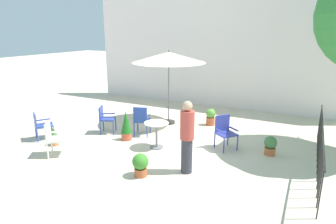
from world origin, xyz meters
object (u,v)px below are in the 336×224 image
Objects in this scene: patio_chair_2 at (54,137)px; standing_person at (187,137)px; patio_chair_1 at (105,117)px; potted_plant_2 at (54,135)px; patio_umbrella_0 at (169,58)px; potted_plant_1 at (270,145)px; potted_plant_0 at (211,117)px; cafe_table_0 at (156,130)px; potted_plant_4 at (126,126)px; patio_chair_0 at (141,119)px; patio_chair_3 at (225,130)px; patio_chair_4 at (41,124)px; potted_plant_3 at (140,164)px.

patio_chair_2 is 3.54m from standing_person.
potted_plant_2 is (-0.65, -1.50, -0.21)m from patio_chair_1.
patio_umbrella_0 is 4.98× the size of potted_plant_1.
potted_plant_0 is at bearing 99.84° from standing_person.
potted_plant_4 is (-1.11, 0.14, -0.07)m from cafe_table_0.
potted_plant_1 is 0.30× the size of standing_person.
potted_plant_2 is (-1.82, -1.79, -0.25)m from patio_chair_0.
potted_plant_1 is at bearing 4.43° from patio_chair_0.
patio_chair_3 is 5.42m from patio_chair_4.
potted_plant_4 reaches higher than potted_plant_1.
patio_chair_0 is 1.04× the size of patio_chair_2.
potted_plant_0 is at bearing 39.37° from patio_chair_1.
patio_chair_2 is at bearing -153.03° from potted_plant_1.
potted_plant_2 is (-2.02, -3.29, -2.00)m from patio_umbrella_0.
patio_chair_3 is (3.74, 0.49, 0.01)m from patio_chair_1.
potted_plant_1 is (3.60, -1.21, -2.03)m from patio_umbrella_0.
patio_chair_3 is at bearing 26.29° from cafe_table_0.
patio_chair_4 is (-1.28, 0.66, -0.04)m from patio_chair_2.
patio_umbrella_0 is at bearing 107.84° from cafe_table_0.
potted_plant_0 is 1.01× the size of potted_plant_2.
patio_chair_1 is at bearing -166.44° from patio_chair_0.
patio_chair_0 is 1.02× the size of patio_chair_3.
patio_chair_2 is 0.54× the size of standing_person.
cafe_table_0 is at bearing -72.16° from patio_umbrella_0.
potted_plant_0 is at bearing 56.29° from patio_chair_2.
patio_chair_1 is 1.61× the size of potted_plant_3.
cafe_table_0 is 1.28× the size of potted_plant_2.
patio_umbrella_0 is 2.87m from cafe_table_0.
potted_plant_4 is (-4.02, -0.79, 0.18)m from potted_plant_1.
patio_umbrella_0 reaches higher than patio_chair_1.
patio_chair_0 is 3.00m from patio_chair_4.
potted_plant_4 is at bearing -114.57° from patio_chair_0.
cafe_table_0 is 1.89m from patio_chair_3.
patio_chair_2 is at bearing -123.71° from potted_plant_0.
potted_plant_4 is at bearing -168.88° from potted_plant_1.
patio_chair_3 reaches higher than potted_plant_2.
potted_plant_1 is (4.96, 0.58, -0.24)m from patio_chair_1.
cafe_table_0 is at bearing -35.69° from patio_chair_0.
patio_chair_4 reaches higher than potted_plant_3.
patio_chair_1 is at bearing -173.38° from potted_plant_1.
potted_plant_3 is at bearing -58.86° from patio_chair_0.
potted_plant_1 is 4.10m from potted_plant_4.
patio_chair_0 is 2.60m from patio_chair_2.
patio_umbrella_0 is at bearing 122.96° from standing_person.
potted_plant_0 is at bearing 53.82° from potted_plant_4.
patio_umbrella_0 is 4.41× the size of potted_plant_2.
patio_chair_0 is at bearing 13.56° from patio_chair_1.
potted_plant_0 is at bearing 86.82° from potted_plant_3.
potted_plant_1 is at bearing 16.78° from patio_chair_4.
patio_chair_0 reaches higher than cafe_table_0.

